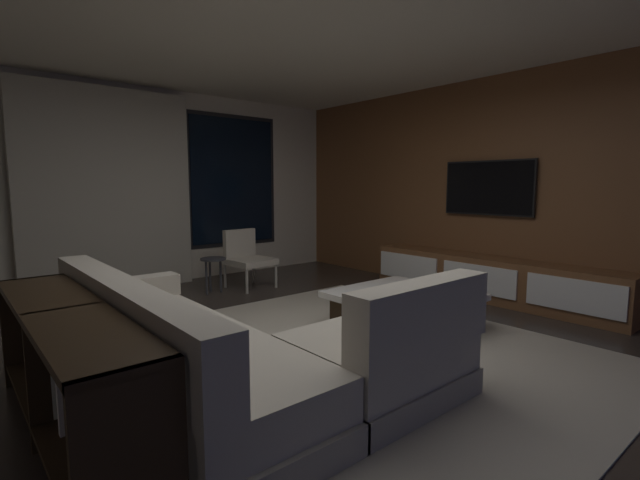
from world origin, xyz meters
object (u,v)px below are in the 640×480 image
Objects in this scene: book_stack_on_coffee_table at (407,290)px; accent_chair_near_window at (246,255)px; coffee_table at (403,310)px; console_table_behind_couch at (68,367)px; side_stool at (213,265)px; sectional_couch at (233,355)px; mounted_tv at (488,188)px; media_console at (492,280)px.

accent_chair_near_window is at bearing 94.45° from book_stack_on_coffee_table.
console_table_behind_couch is (-2.87, -0.07, 0.23)m from coffee_table.
side_stool is 0.22× the size of console_table_behind_couch.
sectional_couch is at bearing -114.71° from side_stool.
book_stack_on_coffee_table is at bearing -85.55° from accent_chair_near_window.
mounted_tv is at bearing 7.41° from book_stack_on_coffee_table.
coffee_table is 0.55× the size of console_table_behind_couch.
mounted_tv reaches higher than coffee_table.
book_stack_on_coffee_table is at bearing -178.63° from media_console.
accent_chair_near_window is 3.16m from media_console.
media_console is (1.66, 0.01, 0.06)m from coffee_table.
sectional_couch is 8.41× the size of book_stack_on_coffee_table.
side_stool is at bearing 137.83° from mounted_tv.
mounted_tv reaches higher than side_stool.
side_stool is at bearing 133.38° from media_console.
mounted_tv is at bearing 6.41° from coffee_table.
sectional_couch is 0.93m from console_table_behind_couch.
accent_chair_near_window is at bearing 57.32° from sectional_couch.
media_console is at bearing -132.42° from mounted_tv.
console_table_behind_couch is (-4.53, -0.08, 0.17)m from media_console.
console_table_behind_couch is at bearing -179.20° from book_stack_on_coffee_table.
mounted_tv is at bearing 3.37° from console_table_behind_couch.
accent_chair_near_window reaches higher than book_stack_on_coffee_table.
sectional_couch is 1.99m from book_stack_on_coffee_table.
sectional_couch is 5.43× the size of side_stool.
side_stool is (-0.71, 2.52, 0.19)m from coffee_table.
coffee_table is 2.88m from console_table_behind_couch.
accent_chair_near_window is (-0.20, 2.60, 0.05)m from book_stack_on_coffee_table.
media_console is at bearing -46.62° from side_stool.
side_stool is (1.25, 2.72, 0.08)m from sectional_couch.
book_stack_on_coffee_table is 0.38× the size of accent_chair_near_window.
coffee_table is at bearing -173.59° from mounted_tv.
sectional_couch is at bearing -176.72° from media_console.
accent_chair_near_window is at bearing 125.82° from media_console.
mounted_tv reaches higher than accent_chair_near_window.
coffee_table is (1.96, 0.20, -0.10)m from sectional_couch.
mounted_tv reaches higher than sectional_couch.
coffee_table is 1.00× the size of mounted_tv.
media_console is 2.67× the size of mounted_tv.
media_console is (2.37, -2.51, -0.12)m from side_stool.
coffee_table is 3.90× the size of book_stack_on_coffee_table.
media_console is at bearing 1.37° from book_stack_on_coffee_table.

